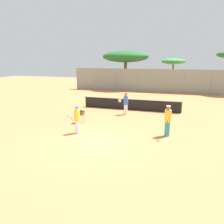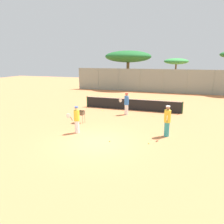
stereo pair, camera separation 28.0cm
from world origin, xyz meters
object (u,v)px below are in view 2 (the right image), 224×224
object	(u,v)px
player_yellow_shirt	(77,119)
ball_cart	(80,114)
player_red_cap	(126,104)
player_white_outfit	(167,121)
tennis_net	(132,104)
parked_car	(142,84)

from	to	relation	value
player_yellow_shirt	ball_cart	bearing A→B (deg)	-117.08
player_yellow_shirt	ball_cart	size ratio (longest dim) A/B	1.89
player_red_cap	ball_cart	xyz separation A→B (m)	(-2.62, -3.49, -0.27)
player_white_outfit	player_yellow_shirt	xyz separation A→B (m)	(-5.56, -1.18, -0.09)
player_red_cap	player_yellow_shirt	world-z (taller)	player_red_cap
ball_cart	tennis_net	bearing A→B (deg)	63.63
tennis_net	player_white_outfit	world-z (taller)	player_white_outfit
tennis_net	ball_cart	xyz separation A→B (m)	(-2.64, -5.32, 0.13)
player_white_outfit	parked_car	world-z (taller)	player_white_outfit
tennis_net	ball_cart	bearing A→B (deg)	-116.37
tennis_net	player_red_cap	bearing A→B (deg)	-90.55
player_yellow_shirt	tennis_net	bearing A→B (deg)	-151.75
tennis_net	parked_car	bearing A→B (deg)	97.57
tennis_net	player_yellow_shirt	xyz separation A→B (m)	(-1.82, -7.47, 0.35)
player_yellow_shirt	parked_car	xyz separation A→B (m)	(-0.34, 23.73, -0.25)
parked_car	player_red_cap	bearing A→B (deg)	-83.24
player_red_cap	parked_car	xyz separation A→B (m)	(-2.14, 18.10, -0.30)
ball_cart	parked_car	distance (m)	21.59
tennis_net	player_red_cap	size ratio (longest dim) A/B	4.97
player_white_outfit	player_red_cap	xyz separation A→B (m)	(-3.76, 4.45, -0.04)
player_white_outfit	parked_car	bearing A→B (deg)	-166.76
tennis_net	ball_cart	distance (m)	5.94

